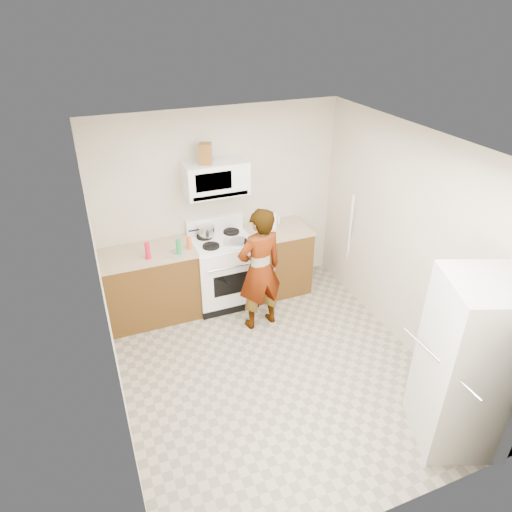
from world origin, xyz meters
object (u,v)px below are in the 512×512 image
microwave (216,178)px  person (260,270)px  gas_range (223,269)px  fridge (470,365)px  saucepan (206,231)px  kettle (272,221)px

microwave → person: 1.23m
gas_range → microwave: size_ratio=1.49×
fridge → saucepan: 3.35m
gas_range → kettle: 0.91m
gas_range → microwave: microwave is taller
gas_range → fridge: bearing=-65.6°
gas_range → fridge: fridge is taller
microwave → saucepan: (-0.15, 0.01, -0.69)m
fridge → microwave: bearing=134.4°
person → fridge: (1.04, -2.22, 0.06)m
kettle → saucepan: 0.88m
person → fridge: 2.45m
fridge → person: bearing=136.1°
gas_range → kettle: gas_range is taller
gas_range → fridge: (1.30, -2.87, 0.36)m
saucepan → microwave: bearing=-3.9°
fridge → kettle: 3.01m
gas_range → saucepan: bearing=137.7°
gas_range → microwave: 1.22m
microwave → person: bearing=-71.6°
microwave → fridge: bearing=-66.5°
kettle → saucepan: bearing=-162.9°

